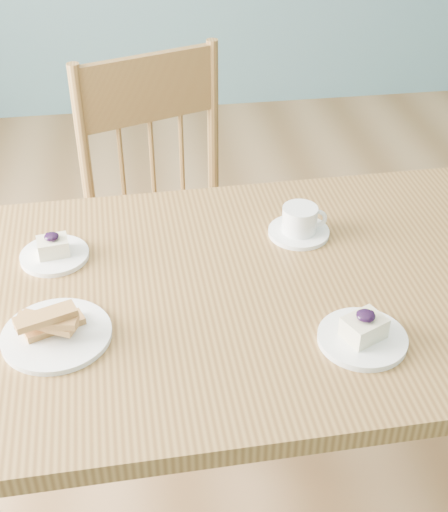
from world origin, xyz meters
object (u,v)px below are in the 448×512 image
Objects in this scene: cheesecake_plate_near at (363,334)px; biscotti_plate at (56,329)px; dining_table at (306,307)px; cheesecake_plate_far at (54,252)px; dining_chair at (174,226)px; coffee_cup at (300,223)px.

cheesecake_plate_near reaches higher than biscotti_plate.
dining_table is at bearing 104.54° from cheesecake_plate_near.
cheesecake_plate_near is at bearing -31.57° from cheesecake_plate_far.
dining_chair is 4.79× the size of biscotti_plate.
cheesecake_plate_far is 0.27m from biscotti_plate.
cheesecake_plate_near reaches higher than dining_table.
dining_chair is (-0.24, 0.66, -0.19)m from dining_table.
dining_chair reaches higher than cheesecake_plate_far.
dining_chair is 7.13× the size of coffee_cup.
cheesecake_plate_far is (-0.30, -0.50, 0.29)m from dining_chair.
coffee_cup is (0.02, 0.18, 0.11)m from dining_table.
cheesecake_plate_far is at bearing 93.29° from biscotti_plate.
biscotti_plate is at bearing -147.56° from coffee_cup.
cheesecake_plate_near is 0.81× the size of biscotti_plate.
cheesecake_plate_near reaches higher than cheesecake_plate_far.
dining_chair is 0.87m from biscotti_plate.
coffee_cup reaches higher than biscotti_plate.
biscotti_plate is at bearing -169.57° from dining_table.
dining_chair is 5.92× the size of cheesecake_plate_near.
coffee_cup is 0.67× the size of biscotti_plate.
biscotti_plate is (-0.53, -0.11, 0.10)m from dining_table.
cheesecake_plate_near is (0.30, -0.87, 0.29)m from dining_chair.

